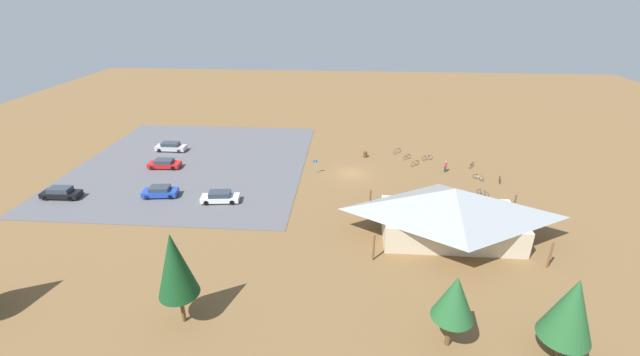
# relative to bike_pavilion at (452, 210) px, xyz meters

# --- Properties ---
(ground) EXTENTS (160.00, 160.00, 0.00)m
(ground) POSITION_rel_bike_pavilion_xyz_m (10.39, -15.62, -3.19)
(ground) COLOR brown
(ground) RESTS_ON ground
(parking_lot_asphalt) EXTENTS (33.26, 35.85, 0.05)m
(parking_lot_asphalt) POSITION_rel_bike_pavilion_xyz_m (34.06, -17.56, -3.16)
(parking_lot_asphalt) COLOR #56565B
(parking_lot_asphalt) RESTS_ON ground
(bike_pavilion) EXTENTS (16.75, 9.95, 5.67)m
(bike_pavilion) POSITION_rel_bike_pavilion_xyz_m (0.00, 0.00, 0.00)
(bike_pavilion) COLOR beige
(bike_pavilion) RESTS_ON ground
(trash_bin) EXTENTS (0.60, 0.60, 0.90)m
(trash_bin) POSITION_rel_bike_pavilion_xyz_m (8.27, -22.04, -2.74)
(trash_bin) COLOR brown
(trash_bin) RESTS_ON ground
(lot_sign) EXTENTS (0.56, 0.08, 2.20)m
(lot_sign) POSITION_rel_bike_pavilion_xyz_m (15.47, -15.23, -1.78)
(lot_sign) COLOR #99999E
(lot_sign) RESTS_ON ground
(pine_east) EXTENTS (3.08, 3.08, 8.10)m
(pine_east) POSITION_rel_bike_pavilion_xyz_m (23.39, 14.01, 2.22)
(pine_east) COLOR brown
(pine_east) RESTS_ON ground
(pine_far_west) EXTENTS (3.52, 3.52, 6.82)m
(pine_far_west) POSITION_rel_bike_pavilion_xyz_m (-4.45, 15.39, 1.18)
(pine_far_west) COLOR brown
(pine_far_west) RESTS_ON ground
(pine_center) EXTENTS (3.00, 3.00, 6.16)m
(pine_center) POSITION_rel_bike_pavilion_xyz_m (3.12, 14.85, 1.17)
(pine_center) COLOR brown
(pine_center) RESTS_ON ground
(bicycle_blue_edge_north) EXTENTS (1.02, 1.41, 0.81)m
(bicycle_blue_edge_north) POSITION_rel_bike_pavilion_xyz_m (-7.25, -19.10, -2.80)
(bicycle_blue_edge_north) COLOR black
(bicycle_blue_edge_north) RESTS_ON ground
(bicycle_purple_edge_south) EXTENTS (1.66, 0.70, 0.84)m
(bicycle_purple_edge_south) POSITION_rel_bike_pavilion_xyz_m (-1.19, -21.58, -2.81)
(bicycle_purple_edge_south) COLOR black
(bicycle_purple_edge_south) RESTS_ON ground
(bicycle_yellow_yard_front) EXTENTS (1.28, 1.26, 0.86)m
(bicycle_yellow_yard_front) POSITION_rel_bike_pavilion_xyz_m (1.00, -19.09, -2.80)
(bicycle_yellow_yard_front) COLOR black
(bicycle_yellow_yard_front) RESTS_ON ground
(bicycle_red_back_row) EXTENTS (0.57, 1.66, 0.85)m
(bicycle_red_back_row) POSITION_rel_bike_pavilion_xyz_m (-9.70, -14.20, -2.81)
(bicycle_red_back_row) COLOR black
(bicycle_red_back_row) RESTS_ON ground
(bicycle_green_near_sign) EXTENTS (1.22, 1.19, 0.79)m
(bicycle_green_near_sign) POSITION_rel_bike_pavilion_xyz_m (1.87, -21.62, -2.81)
(bicycle_green_near_sign) COLOR black
(bicycle_green_near_sign) RESTS_ON ground
(bicycle_silver_yard_right) EXTENTS (1.32, 1.26, 0.85)m
(bicycle_silver_yard_right) POSITION_rel_bike_pavilion_xyz_m (3.14, -24.10, -2.82)
(bicycle_silver_yard_right) COLOR black
(bicycle_silver_yard_right) RESTS_ON ground
(bicycle_white_yard_center) EXTENTS (1.14, 1.27, 0.81)m
(bicycle_white_yard_center) POSITION_rel_bike_pavilion_xyz_m (-7.03, -14.85, -2.84)
(bicycle_white_yard_center) COLOR black
(bicycle_white_yard_center) RESTS_ON ground
(bicycle_teal_lone_west) EXTENTS (1.17, 1.29, 0.79)m
(bicycle_teal_lone_west) POSITION_rel_bike_pavilion_xyz_m (-6.29, -10.00, -2.83)
(bicycle_teal_lone_west) COLOR black
(bicycle_teal_lone_west) RESTS_ON ground
(car_black_front_row) EXTENTS (4.73, 1.84, 1.46)m
(car_black_front_row) POSITION_rel_bike_pavilion_xyz_m (46.52, -5.26, -2.42)
(car_black_front_row) COLOR black
(car_black_front_row) RESTS_ON parking_lot_asphalt
(car_red_far_end) EXTENTS (4.60, 2.05, 1.32)m
(car_red_far_end) POSITION_rel_bike_pavilion_xyz_m (37.63, -15.51, -2.48)
(car_red_far_end) COLOR red
(car_red_far_end) RESTS_ON parking_lot_asphalt
(car_silver_inner_stall) EXTENTS (4.80, 1.82, 1.46)m
(car_silver_inner_stall) POSITION_rel_bike_pavilion_xyz_m (39.47, -22.30, -2.42)
(car_silver_inner_stall) COLOR #BCBCC1
(car_silver_inner_stall) RESTS_ON parking_lot_asphalt
(car_white_near_entry) EXTENTS (4.76, 2.28, 1.41)m
(car_white_near_entry) POSITION_rel_bike_pavilion_xyz_m (26.38, -5.72, -2.44)
(car_white_near_entry) COLOR white
(car_white_near_entry) RESTS_ON parking_lot_asphalt
(car_blue_second_row) EXTENTS (4.41, 2.37, 1.39)m
(car_blue_second_row) POSITION_rel_bike_pavilion_xyz_m (34.34, -6.61, -2.45)
(car_blue_second_row) COLOR #1E42B2
(car_blue_second_row) RESTS_ON parking_lot_asphalt
(visitor_by_pavilion) EXTENTS (0.36, 0.36, 1.66)m
(visitor_by_pavilion) POSITION_rel_bike_pavilion_xyz_m (-3.02, -17.27, -2.32)
(visitor_by_pavilion) COLOR #2D3347
(visitor_by_pavilion) RESTS_ON ground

